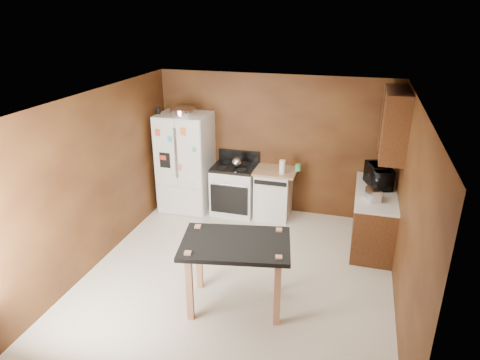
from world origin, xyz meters
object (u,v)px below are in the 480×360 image
at_px(roasting_pan, 183,111).
at_px(kettle, 237,163).
at_px(green_canister, 298,168).
at_px(refrigerator, 186,162).
at_px(island, 236,251).
at_px(dishwasher, 273,193).
at_px(microwave, 378,177).
at_px(pen_cup, 158,111).
at_px(gas_range, 234,188).
at_px(paper_towel, 282,167).
at_px(toaster, 373,194).

bearing_deg(roasting_pan, kettle, 2.50).
bearing_deg(green_canister, kettle, -171.74).
height_order(green_canister, refrigerator, refrigerator).
relative_size(refrigerator, island, 1.24).
bearing_deg(dishwasher, microwave, -8.88).
distance_m(pen_cup, gas_range, 1.93).
bearing_deg(dishwasher, refrigerator, -177.01).
xyz_separation_m(green_canister, dishwasher, (-0.40, -0.08, -0.50)).
xyz_separation_m(pen_cup, gas_range, (1.33, 0.17, -1.39)).
bearing_deg(paper_towel, microwave, -4.95).
bearing_deg(microwave, refrigerator, 67.83).
distance_m(green_canister, refrigerator, 2.04).
bearing_deg(kettle, dishwasher, 6.57).
xyz_separation_m(toaster, microwave, (0.07, 0.59, 0.06)).
height_order(gas_range, island, gas_range).
height_order(green_canister, gas_range, gas_range).
relative_size(kettle, toaster, 0.70).
relative_size(roasting_pan, refrigerator, 0.25).
xyz_separation_m(paper_towel, microwave, (1.56, -0.14, 0.05)).
height_order(pen_cup, kettle, pen_cup).
bearing_deg(toaster, paper_towel, 131.91).
relative_size(pen_cup, island, 0.07).
bearing_deg(pen_cup, island, -48.55).
bearing_deg(island, roasting_pan, 124.16).
xyz_separation_m(kettle, gas_range, (-0.06, 0.05, -0.53)).
relative_size(pen_cup, green_canister, 0.94).
distance_m(toaster, dishwasher, 1.94).
distance_m(roasting_pan, dishwasher, 2.14).
xyz_separation_m(green_canister, microwave, (1.33, -0.35, 0.11)).
height_order(microwave, gas_range, microwave).
xyz_separation_m(microwave, refrigerator, (-3.36, 0.19, -0.15)).
bearing_deg(roasting_pan, microwave, -2.61).
bearing_deg(toaster, microwave, 60.63).
distance_m(paper_towel, refrigerator, 1.80).
xyz_separation_m(roasting_pan, dishwasher, (1.62, 0.12, -1.40)).
bearing_deg(gas_range, kettle, -41.92).
relative_size(pen_cup, paper_towel, 0.45).
bearing_deg(paper_towel, pen_cup, -178.34).
distance_m(gas_range, island, 2.70).
distance_m(pen_cup, refrigerator, 1.05).
bearing_deg(pen_cup, green_canister, 6.46).
xyz_separation_m(roasting_pan, paper_towel, (1.78, -0.02, -0.85)).
bearing_deg(gas_range, pen_cup, -172.51).
height_order(microwave, refrigerator, refrigerator).
bearing_deg(dishwasher, paper_towel, -39.04).
height_order(kettle, gas_range, gas_range).
relative_size(kettle, paper_towel, 0.73).
relative_size(pen_cup, gas_range, 0.10).
xyz_separation_m(roasting_pan, green_canister, (2.02, 0.20, -0.91)).
height_order(toaster, refrigerator, refrigerator).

